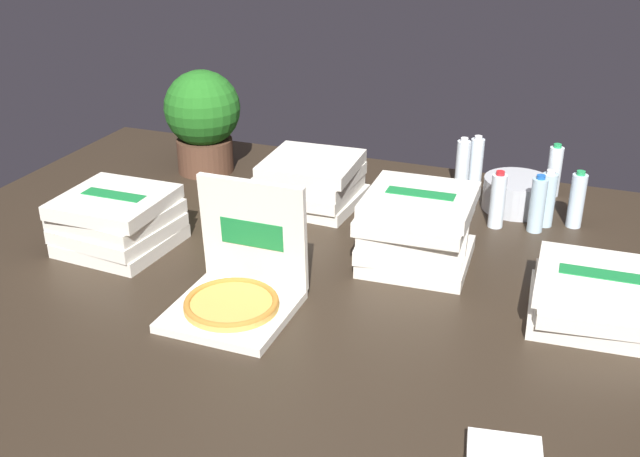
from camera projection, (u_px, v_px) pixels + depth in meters
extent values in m
cube|color=#2D2319|center=(325.00, 284.00, 2.52)|extent=(3.20, 2.40, 0.02)
cube|color=silver|center=(232.00, 311.00, 2.31)|extent=(0.36, 0.36, 0.03)
cylinder|color=gold|center=(232.00, 305.00, 2.31)|extent=(0.29, 0.29, 0.02)
torus|color=#B1712A|center=(231.00, 302.00, 2.30)|extent=(0.29, 0.29, 0.02)
cube|color=silver|center=(253.00, 232.00, 2.38)|extent=(0.36, 0.04, 0.36)
cube|color=#197A38|center=(252.00, 234.00, 2.37)|extent=(0.21, 0.01, 0.09)
cube|color=silver|center=(589.00, 311.00, 2.29)|extent=(0.38, 0.38, 0.05)
cube|color=silver|center=(597.00, 299.00, 2.26)|extent=(0.40, 0.40, 0.05)
cube|color=#197A38|center=(599.00, 291.00, 2.25)|extent=(0.24, 0.09, 0.00)
cube|color=silver|center=(598.00, 282.00, 2.25)|extent=(0.37, 0.37, 0.05)
cube|color=#197A38|center=(600.00, 274.00, 2.24)|extent=(0.23, 0.07, 0.00)
cube|color=silver|center=(121.00, 241.00, 2.73)|extent=(0.38, 0.38, 0.05)
cube|color=silver|center=(119.00, 228.00, 2.71)|extent=(0.39, 0.39, 0.05)
cube|color=silver|center=(117.00, 214.00, 2.70)|extent=(0.39, 0.39, 0.05)
cube|color=silver|center=(114.00, 202.00, 2.68)|extent=(0.36, 0.36, 0.05)
cube|color=#197A38|center=(113.00, 195.00, 2.66)|extent=(0.23, 0.07, 0.00)
cube|color=silver|center=(417.00, 256.00, 2.62)|extent=(0.38, 0.38, 0.05)
cube|color=silver|center=(412.00, 241.00, 2.61)|extent=(0.40, 0.40, 0.05)
cube|color=silver|center=(416.00, 227.00, 2.60)|extent=(0.40, 0.40, 0.05)
cube|color=#197A38|center=(416.00, 220.00, 2.59)|extent=(0.24, 0.09, 0.00)
cube|color=silver|center=(416.00, 216.00, 2.56)|extent=(0.37, 0.37, 0.05)
cube|color=#197A38|center=(416.00, 209.00, 2.55)|extent=(0.23, 0.07, 0.00)
cube|color=silver|center=(420.00, 201.00, 2.56)|extent=(0.37, 0.37, 0.05)
cube|color=#197A38|center=(421.00, 193.00, 2.54)|extent=(0.23, 0.07, 0.00)
cube|color=silver|center=(314.00, 198.00, 3.09)|extent=(0.37, 0.37, 0.05)
cube|color=silver|center=(309.00, 188.00, 3.06)|extent=(0.36, 0.36, 0.05)
cube|color=silver|center=(310.00, 176.00, 3.05)|extent=(0.37, 0.37, 0.05)
cube|color=#197A38|center=(310.00, 169.00, 3.03)|extent=(0.23, 0.07, 0.00)
cube|color=silver|center=(312.00, 164.00, 3.02)|extent=(0.37, 0.37, 0.05)
cylinder|color=#B7BABF|center=(517.00, 194.00, 3.03)|extent=(0.27, 0.27, 0.13)
cylinder|color=white|center=(462.00, 165.00, 3.22)|extent=(0.06, 0.06, 0.21)
cylinder|color=white|center=(465.00, 140.00, 3.17)|extent=(0.03, 0.03, 0.02)
cylinder|color=silver|center=(547.00, 200.00, 2.87)|extent=(0.06, 0.06, 0.21)
cylinder|color=white|center=(551.00, 172.00, 2.82)|extent=(0.03, 0.03, 0.02)
cylinder|color=silver|center=(537.00, 205.00, 2.82)|extent=(0.06, 0.06, 0.21)
cylinder|color=blue|center=(541.00, 177.00, 2.78)|extent=(0.03, 0.03, 0.02)
cylinder|color=white|center=(476.00, 163.00, 3.24)|extent=(0.06, 0.06, 0.21)
cylinder|color=white|center=(478.00, 138.00, 3.19)|extent=(0.03, 0.03, 0.02)
cylinder|color=white|center=(497.00, 201.00, 2.86)|extent=(0.06, 0.06, 0.21)
cylinder|color=red|center=(500.00, 173.00, 2.81)|extent=(0.03, 0.03, 0.02)
cylinder|color=silver|center=(577.00, 201.00, 2.86)|extent=(0.06, 0.06, 0.21)
cylinder|color=#239951|center=(581.00, 173.00, 2.81)|extent=(0.03, 0.03, 0.02)
cylinder|color=white|center=(554.00, 172.00, 3.14)|extent=(0.06, 0.06, 0.21)
cylinder|color=#239951|center=(558.00, 146.00, 3.10)|extent=(0.03, 0.03, 0.02)
cylinder|color=#513323|center=(205.00, 155.00, 3.42)|extent=(0.25, 0.25, 0.15)
sphere|color=#1F611B|center=(202.00, 108.00, 3.33)|extent=(0.34, 0.34, 0.34)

